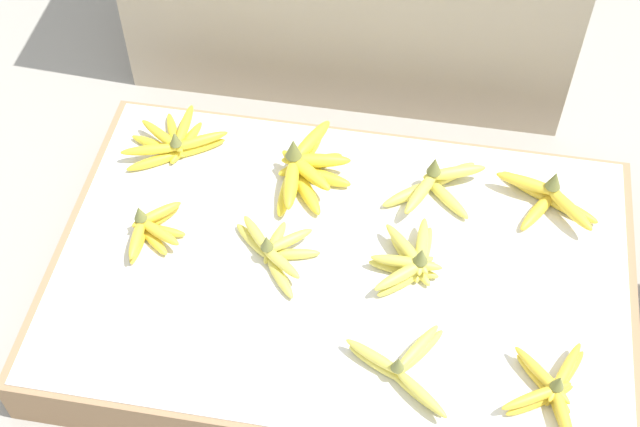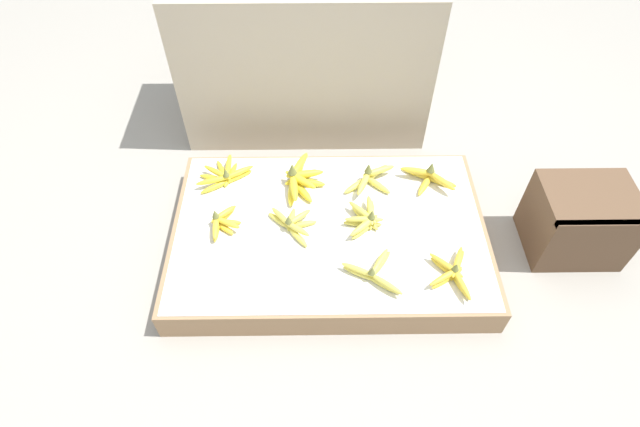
% 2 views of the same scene
% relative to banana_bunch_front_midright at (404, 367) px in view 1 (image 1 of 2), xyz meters
% --- Properties ---
extents(ground_plane, '(10.00, 10.00, 0.00)m').
position_rel_banana_bunch_front_midright_xyz_m(ground_plane, '(-0.16, 0.24, -0.16)').
color(ground_plane, gray).
extents(display_platform, '(1.24, 0.81, 0.13)m').
position_rel_banana_bunch_front_midright_xyz_m(display_platform, '(-0.16, 0.24, -0.09)').
color(display_platform, '#997551').
rests_on(display_platform, ground_plane).
extents(banana_bunch_front_midright, '(0.22, 0.21, 0.08)m').
position_rel_banana_bunch_front_midright_xyz_m(banana_bunch_front_midright, '(0.00, 0.00, 0.00)').
color(banana_bunch_front_midright, '#DBCC4C').
rests_on(banana_bunch_front_midright, display_platform).
extents(banana_bunch_front_right, '(0.17, 0.24, 0.08)m').
position_rel_banana_bunch_front_midright_xyz_m(banana_bunch_front_right, '(0.28, -0.00, -0.00)').
color(banana_bunch_front_right, gold).
rests_on(banana_bunch_front_right, display_platform).
extents(banana_bunch_middle_left, '(0.13, 0.18, 0.09)m').
position_rel_banana_bunch_front_midright_xyz_m(banana_bunch_middle_left, '(-0.58, 0.24, 0.00)').
color(banana_bunch_middle_left, gold).
rests_on(banana_bunch_middle_left, display_platform).
extents(banana_bunch_middle_midleft, '(0.20, 0.20, 0.08)m').
position_rel_banana_bunch_front_midright_xyz_m(banana_bunch_middle_midleft, '(-0.30, 0.23, 0.00)').
color(banana_bunch_middle_midleft, '#DBCC4C').
rests_on(banana_bunch_middle_midleft, display_platform).
extents(banana_bunch_middle_midright, '(0.16, 0.21, 0.09)m').
position_rel_banana_bunch_front_midright_xyz_m(banana_bunch_middle_midright, '(-0.01, 0.25, 0.00)').
color(banana_bunch_middle_midright, '#DBCC4C').
rests_on(banana_bunch_middle_midright, display_platform).
extents(banana_bunch_back_left, '(0.24, 0.22, 0.09)m').
position_rel_banana_bunch_front_midright_xyz_m(banana_bunch_back_left, '(-0.60, 0.50, -0.00)').
color(banana_bunch_back_left, yellow).
rests_on(banana_bunch_back_left, display_platform).
extents(banana_bunch_back_midleft, '(0.18, 0.29, 0.11)m').
position_rel_banana_bunch_front_midright_xyz_m(banana_bunch_back_midleft, '(-0.28, 0.46, 0.01)').
color(banana_bunch_back_midleft, yellow).
rests_on(banana_bunch_back_midleft, display_platform).
extents(banana_bunch_back_midright, '(0.23, 0.21, 0.10)m').
position_rel_banana_bunch_front_midright_xyz_m(banana_bunch_back_midright, '(0.02, 0.47, 0.00)').
color(banana_bunch_back_midright, '#DBCC4C').
rests_on(banana_bunch_back_midright, display_platform).
extents(banana_bunch_back_right, '(0.24, 0.18, 0.10)m').
position_rel_banana_bunch_front_midright_xyz_m(banana_bunch_back_right, '(0.27, 0.47, 0.01)').
color(banana_bunch_back_right, gold).
rests_on(banana_bunch_back_right, display_platform).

